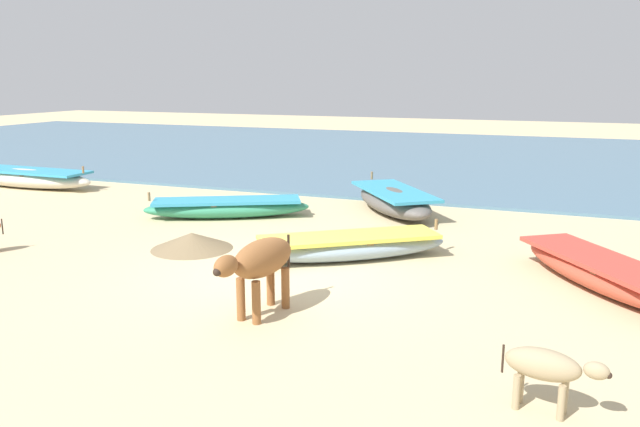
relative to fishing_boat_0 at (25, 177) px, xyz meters
name	(u,v)px	position (x,y,z in m)	size (l,w,h in m)	color
ground	(281,275)	(10.64, -4.99, -0.29)	(80.00, 80.00, 0.00)	#CCB789
sea_water	(452,156)	(10.64, 11.66, -0.25)	(60.00, 20.00, 0.08)	slate
fishing_boat_0	(25,177)	(0.00, 0.00, 0.00)	(4.81, 1.15, 0.74)	beige
fishing_boat_1	(394,200)	(11.15, 0.41, 0.02)	(3.00, 3.46, 0.78)	#5B5651
fishing_boat_4	(227,207)	(7.64, -1.45, -0.05)	(3.81, 2.58, 0.63)	#338C66
fishing_boat_5	(603,273)	(15.59, -3.79, -0.04)	(2.92, 3.51, 0.67)	#B74733
fishing_boat_6	(349,246)	(11.40, -3.68, -0.05)	(3.52, 2.89, 0.64)	#8CA5B7
cow_adult_brown	(260,262)	(11.14, -6.72, 0.48)	(0.67, 1.64, 1.07)	brown
calf_near_dun	(546,368)	(14.88, -8.03, 0.18)	(1.01, 0.41, 0.66)	tan
debris_pile_0	(192,241)	(8.37, -4.11, -0.14)	(1.56, 1.56, 0.32)	#7A6647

